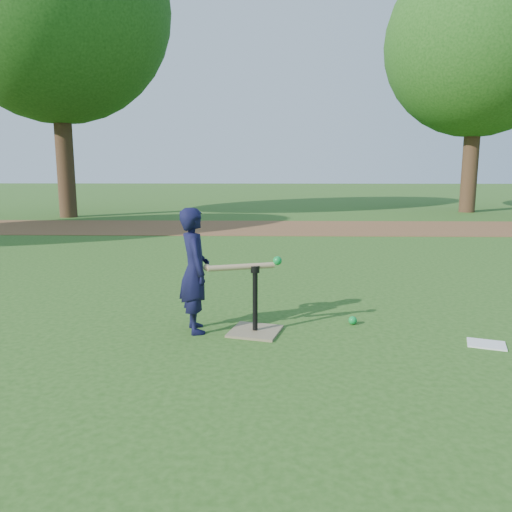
{
  "coord_description": "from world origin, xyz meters",
  "views": [
    {
      "loc": [
        -0.02,
        -4.66,
        1.48
      ],
      "look_at": [
        -0.15,
        -0.04,
        0.65
      ],
      "focal_mm": 35.0,
      "sensor_mm": 36.0,
      "label": 1
    }
  ],
  "objects": [
    {
      "name": "wiffle_ball_ground",
      "position": [
        0.77,
        -0.08,
        0.04
      ],
      "size": [
        0.08,
        0.08,
        0.08
      ],
      "primitive_type": "sphere",
      "color": "#0C8D34",
      "rests_on": "ground"
    },
    {
      "name": "child",
      "position": [
        -0.69,
        -0.31,
        0.56
      ],
      "size": [
        0.39,
        0.48,
        1.13
      ],
      "primitive_type": "imported",
      "rotation": [
        0.0,
        0.0,
        1.89
      ],
      "color": "black",
      "rests_on": "ground"
    },
    {
      "name": "swing_action",
      "position": [
        -0.23,
        -0.35,
        0.62
      ],
      "size": [
        0.69,
        0.23,
        0.12
      ],
      "color": "tan",
      "rests_on": "ground"
    },
    {
      "name": "dirt_strip",
      "position": [
        0.0,
        7.5,
        0.01
      ],
      "size": [
        24.0,
        3.0,
        0.01
      ],
      "primitive_type": "cube",
      "color": "brown",
      "rests_on": "ground"
    },
    {
      "name": "clipboard",
      "position": [
        1.81,
        -0.61,
        0.01
      ],
      "size": [
        0.36,
        0.32,
        0.01
      ],
      "primitive_type": "cube",
      "rotation": [
        0.0,
        0.0,
        -0.34
      ],
      "color": "white",
      "rests_on": "ground"
    },
    {
      "name": "ground",
      "position": [
        0.0,
        0.0,
        0.0
      ],
      "size": [
        80.0,
        80.0,
        0.0
      ],
      "primitive_type": "plane",
      "color": "#285116",
      "rests_on": "ground"
    },
    {
      "name": "tree_right",
      "position": [
        6.5,
        12.0,
        5.29
      ],
      "size": [
        5.8,
        5.8,
        8.21
      ],
      "color": "#382316",
      "rests_on": "ground"
    },
    {
      "name": "batting_tee",
      "position": [
        -0.15,
        -0.34,
        0.11
      ],
      "size": [
        0.53,
        0.53,
        0.61
      ],
      "color": "#867555",
      "rests_on": "ground"
    },
    {
      "name": "tree_left",
      "position": [
        -6.0,
        10.0,
        5.87
      ],
      "size": [
        6.4,
        6.4,
        9.08
      ],
      "color": "#382316",
      "rests_on": "ground"
    }
  ]
}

